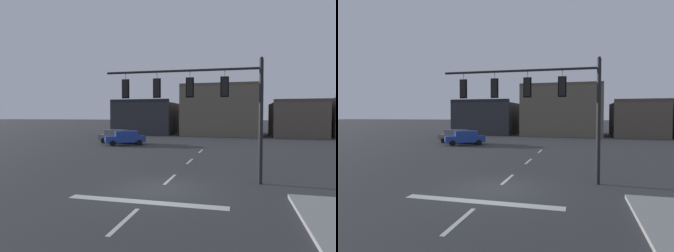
# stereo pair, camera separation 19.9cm
# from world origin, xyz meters

# --- Properties ---
(ground_plane) EXTENTS (400.00, 400.00, 0.00)m
(ground_plane) POSITION_xyz_m (0.00, 0.00, 0.00)
(ground_plane) COLOR #353538
(stop_bar_paint) EXTENTS (6.40, 0.50, 0.01)m
(stop_bar_paint) POSITION_xyz_m (0.00, -2.00, 0.00)
(stop_bar_paint) COLOR silver
(stop_bar_paint) RESTS_ON ground
(lane_centreline) EXTENTS (0.16, 26.40, 0.01)m
(lane_centreline) POSITION_xyz_m (0.00, 2.00, 0.00)
(lane_centreline) COLOR silver
(lane_centreline) RESTS_ON ground
(signal_mast_near_side) EXTENTS (8.06, 0.51, 6.17)m
(signal_mast_near_side) POSITION_xyz_m (1.62, 2.03, 4.36)
(signal_mast_near_side) COLOR black
(signal_mast_near_side) RESTS_ON ground
(car_lot_nearside) EXTENTS (4.58, 2.25, 1.61)m
(car_lot_nearside) POSITION_xyz_m (-10.85, 19.25, 0.86)
(car_lot_nearside) COLOR slate
(car_lot_nearside) RESTS_ON ground
(car_lot_middle) EXTENTS (4.70, 3.82, 1.61)m
(car_lot_middle) POSITION_xyz_m (-8.97, 17.25, 0.86)
(car_lot_middle) COLOR navy
(car_lot_middle) RESTS_ON ground
(building_row) EXTENTS (56.46, 13.90, 10.97)m
(building_row) POSITION_xyz_m (12.99, 37.51, 3.74)
(building_row) COLOR #2D2D33
(building_row) RESTS_ON ground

